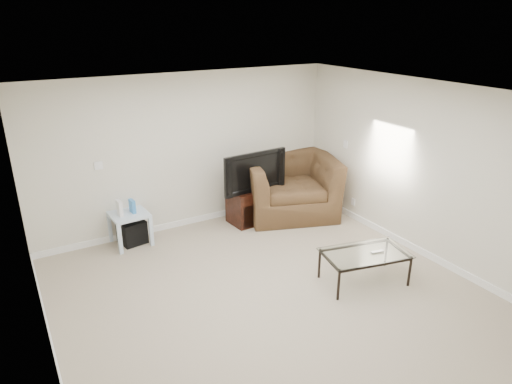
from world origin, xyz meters
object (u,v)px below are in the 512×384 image
coffee_table (364,267)px  recliner (290,176)px  tv_stand (251,205)px  subwoofer (132,232)px  television (251,170)px  side_table (130,228)px

coffee_table → recliner: bearing=79.9°
tv_stand → subwoofer: (-1.97, 0.23, -0.11)m
television → side_table: 2.12m
tv_stand → side_table: 2.01m
coffee_table → tv_stand: bearing=98.1°
tv_stand → recliner: 0.86m
subwoofer → coffee_table: (2.31, -2.64, 0.03)m
side_table → coffee_table: size_ratio=0.49×
tv_stand → television: (0.00, -0.03, 0.63)m
television → coffee_table: bearing=-85.8°
television → side_table: bearing=169.2°
television → subwoofer: television is taller
television → subwoofer: 2.12m
tv_stand → side_table: (-2.00, 0.21, -0.04)m
television → recliner: 0.80m
coffee_table → television: bearing=98.2°
tv_stand → television: size_ratio=0.66×
television → recliner: bearing=-3.3°
tv_stand → side_table: size_ratio=1.33×
side_table → coffee_table: bearing=-48.2°
subwoofer → coffee_table: size_ratio=0.33×
television → coffee_table: size_ratio=0.98×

